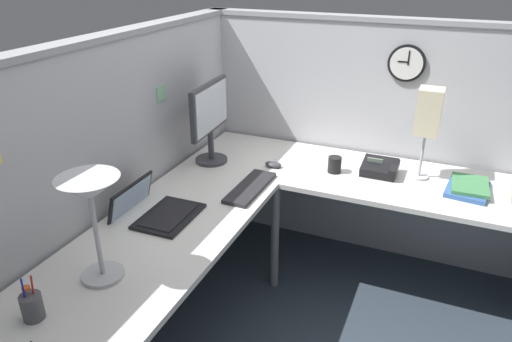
% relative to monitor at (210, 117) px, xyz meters
% --- Properties ---
extents(ground_plane, '(6.80, 6.80, 0.00)m').
position_rel_monitor_xyz_m(ground_plane, '(-0.28, -0.64, -1.02)').
color(ground_plane, '#2D3842').
extents(cubicle_wall_back, '(2.57, 0.12, 1.58)m').
position_rel_monitor_xyz_m(cubicle_wall_back, '(-0.64, 0.23, -0.23)').
color(cubicle_wall_back, '#B2B2B7').
rests_on(cubicle_wall_back, ground).
extents(cubicle_wall_right, '(0.12, 2.37, 1.58)m').
position_rel_monitor_xyz_m(cubicle_wall_right, '(0.59, -0.90, -0.23)').
color(cubicle_wall_right, '#B2B2B7').
rests_on(cubicle_wall_right, ground).
extents(desk, '(2.35, 2.15, 0.73)m').
position_rel_monitor_xyz_m(desk, '(-0.42, -0.69, -0.39)').
color(desk, silver).
rests_on(desk, ground).
extents(monitor, '(0.46, 0.20, 0.50)m').
position_rel_monitor_xyz_m(monitor, '(0.00, 0.00, 0.00)').
color(monitor, '#38383D').
rests_on(monitor, desk).
extents(laptop, '(0.35, 0.39, 0.22)m').
position_rel_monitor_xyz_m(laptop, '(-0.70, -0.03, -0.27)').
color(laptop, black).
rests_on(laptop, desk).
extents(keyboard, '(0.43, 0.15, 0.02)m').
position_rel_monitor_xyz_m(keyboard, '(-0.26, -0.38, -0.28)').
color(keyboard, '#232326').
rests_on(keyboard, desk).
extents(computer_mouse, '(0.06, 0.10, 0.03)m').
position_rel_monitor_xyz_m(computer_mouse, '(0.07, -0.39, -0.28)').
color(computer_mouse, '#38383D').
rests_on(computer_mouse, desk).
extents(desk_lamp_dome, '(0.24, 0.24, 0.44)m').
position_rel_monitor_xyz_m(desk_lamp_dome, '(-1.21, -0.14, 0.07)').
color(desk_lamp_dome, '#B7BABF').
rests_on(desk_lamp_dome, desk).
extents(pen_cup, '(0.08, 0.08, 0.18)m').
position_rel_monitor_xyz_m(pen_cup, '(-1.50, -0.07, -0.24)').
color(pen_cup, '#4C4C51').
rests_on(pen_cup, desk).
extents(office_phone, '(0.19, 0.21, 0.11)m').
position_rel_monitor_xyz_m(office_phone, '(0.22, -1.01, -0.26)').
color(office_phone, black).
rests_on(office_phone, desk).
extents(book_stack, '(0.30, 0.24, 0.04)m').
position_rel_monitor_xyz_m(book_stack, '(0.19, -1.49, -0.27)').
color(book_stack, '#335999').
rests_on(book_stack, desk).
extents(desk_lamp_paper, '(0.13, 0.13, 0.53)m').
position_rel_monitor_xyz_m(desk_lamp_paper, '(0.27, -1.22, 0.09)').
color(desk_lamp_paper, '#B7BABF').
rests_on(desk_lamp_paper, desk).
extents(coffee_mug, '(0.08, 0.08, 0.10)m').
position_rel_monitor_xyz_m(coffee_mug, '(0.14, -0.75, -0.25)').
color(coffee_mug, black).
rests_on(coffee_mug, desk).
extents(wall_clock, '(0.04, 0.22, 0.22)m').
position_rel_monitor_xyz_m(wall_clock, '(0.54, -1.05, 0.31)').
color(wall_clock, black).
extents(pinned_note_middle, '(0.09, 0.00, 0.08)m').
position_rel_monitor_xyz_m(pinned_note_middle, '(-0.23, 0.18, 0.18)').
color(pinned_note_middle, '#8CCC99').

